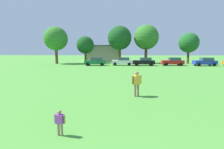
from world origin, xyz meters
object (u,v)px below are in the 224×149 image
at_px(parked_car_blue_4, 205,62).
at_px(tree_left, 85,45).
at_px(tree_center, 120,38).
at_px(parked_car_red_3, 173,61).
at_px(adult_bystander, 137,82).
at_px(tree_far_left, 56,39).
at_px(tree_far_right, 189,43).
at_px(child_kite_flyer, 60,121).
at_px(tree_right, 146,37).
at_px(parked_car_white_1, 123,61).
at_px(parked_car_black_2, 144,61).
at_px(parked_car_green_0, 96,61).

height_order(parked_car_blue_4, tree_left, tree_left).
bearing_deg(tree_center, parked_car_red_3, -29.39).
distance_m(adult_bystander, tree_far_left, 33.60).
bearing_deg(tree_far_left, parked_car_red_3, -8.39).
distance_m(tree_center, tree_far_right, 16.29).
distance_m(child_kite_flyer, tree_right, 38.99).
xyz_separation_m(parked_car_blue_4, tree_far_left, (-32.22, 4.14, 4.93)).
bearing_deg(tree_far_right, parked_car_white_1, -159.11).
bearing_deg(child_kite_flyer, parked_car_black_2, 92.09).
distance_m(parked_car_black_2, tree_right, 9.19).
distance_m(parked_car_red_3, tree_right, 9.90).
bearing_deg(tree_right, parked_car_white_1, -129.65).
xyz_separation_m(parked_car_blue_4, tree_right, (-10.98, 7.18, 5.39)).
height_order(parked_car_red_3, tree_far_left, tree_far_left).
distance_m(parked_car_black_2, tree_far_right, 13.37).
xyz_separation_m(child_kite_flyer, tree_center, (1.52, 37.15, 5.48)).
bearing_deg(child_kite_flyer, tree_left, 114.98).
distance_m(tree_far_left, tree_center, 14.98).
distance_m(adult_bystander, parked_car_white_1, 25.05).
distance_m(parked_car_black_2, parked_car_blue_4, 12.25).
bearing_deg(tree_left, adult_bystander, -71.89).
height_order(adult_bystander, parked_car_white_1, adult_bystander).
bearing_deg(tree_far_right, adult_bystander, -115.13).
relative_size(tree_left, tree_right, 0.70).
xyz_separation_m(parked_car_green_0, parked_car_black_2, (9.96, 0.39, 0.00)).
bearing_deg(tree_center, parked_car_black_2, -52.42).
xyz_separation_m(child_kite_flyer, parked_car_green_0, (-3.25, 30.01, 0.28)).
bearing_deg(parked_car_black_2, parked_car_red_3, -175.43).
bearing_deg(parked_car_blue_4, child_kite_flyer, 58.18).
bearing_deg(parked_car_white_1, tree_far_left, -13.91).
xyz_separation_m(adult_bystander, tree_right, (4.74, 31.92, 5.22)).
bearing_deg(tree_far_right, child_kite_flyer, -115.79).
height_order(tree_left, tree_far_right, tree_far_right).
xyz_separation_m(child_kite_flyer, tree_far_right, (17.76, 36.76, 4.29)).
xyz_separation_m(parked_car_green_0, parked_car_blue_4, (22.22, 0.55, 0.00)).
bearing_deg(parked_car_green_0, parked_car_blue_4, -178.58).
xyz_separation_m(parked_car_black_2, tree_center, (-5.19, 6.75, 5.20)).
xyz_separation_m(parked_car_blue_4, tree_far_right, (-1.20, 6.20, 4.01)).
bearing_deg(parked_car_blue_4, tree_right, -33.17).
xyz_separation_m(parked_car_white_1, parked_car_black_2, (4.43, -0.45, 0.00)).
xyz_separation_m(parked_car_green_0, tree_far_right, (21.01, 6.75, 4.01)).
xyz_separation_m(tree_right, tree_far_right, (9.78, -0.98, -1.38)).
relative_size(parked_car_white_1, tree_left, 0.66).
xyz_separation_m(adult_bystander, tree_left, (-9.90, 30.25, 3.35)).
bearing_deg(parked_car_red_3, parked_car_blue_4, 177.13).
height_order(tree_center, tree_right, tree_right).
height_order(parked_car_blue_4, tree_right, tree_right).
height_order(child_kite_flyer, parked_car_blue_4, parked_car_blue_4).
bearing_deg(adult_bystander, tree_far_right, 29.74).
height_order(parked_car_black_2, parked_car_blue_4, same).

